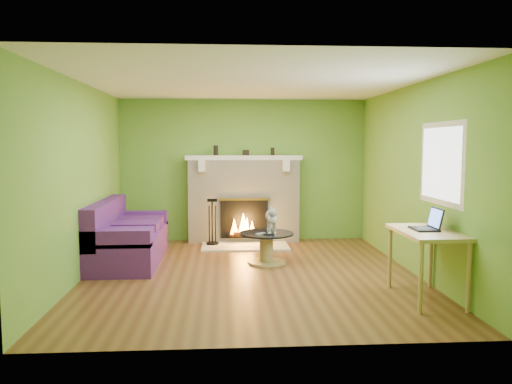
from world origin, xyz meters
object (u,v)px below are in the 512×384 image
cat (272,219)px  desk (427,239)px  sofa (126,238)px  coffee_table (266,245)px

cat → desk: bearing=-48.4°
sofa → cat: sofa is taller
sofa → cat: bearing=-4.6°
desk → coffee_table: bearing=131.8°
sofa → coffee_table: sofa is taller
sofa → desk: (3.81, -2.11, 0.34)m
coffee_table → sofa: bearing=173.9°
sofa → desk: 4.36m
cat → coffee_table: bearing=-146.0°
sofa → desk: sofa is taller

